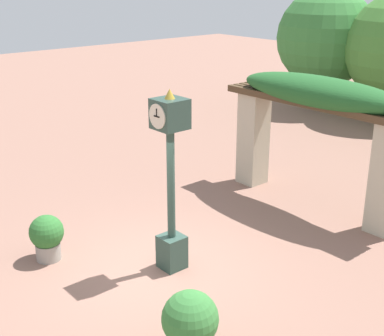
{
  "coord_description": "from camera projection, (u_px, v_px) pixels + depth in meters",
  "views": [
    {
      "loc": [
        7.14,
        -5.25,
        5.25
      ],
      "look_at": [
        0.14,
        0.78,
        1.89
      ],
      "focal_mm": 50.0,
      "sensor_mm": 36.0,
      "label": 1
    }
  ],
  "objects": [
    {
      "name": "ground_plane",
      "position": [
        156.0,
        269.0,
        10.1
      ],
      "size": [
        60.0,
        60.0,
        0.0
      ],
      "primitive_type": "plane",
      "color": "#8E6656"
    },
    {
      "name": "pedestal_clock",
      "position": [
        171.0,
        179.0,
        9.56
      ],
      "size": [
        0.53,
        0.57,
        3.43
      ],
      "color": "#2D473D",
      "rests_on": "ground"
    },
    {
      "name": "pergola",
      "position": [
        317.0,
        113.0,
        12.19
      ],
      "size": [
        5.08,
        1.21,
        3.1
      ],
      "color": "#BCB299",
      "rests_on": "ground"
    },
    {
      "name": "potted_plant_near_left",
      "position": [
        47.0,
        236.0,
        10.29
      ],
      "size": [
        0.66,
        0.66,
        0.92
      ],
      "color": "gray",
      "rests_on": "ground"
    },
    {
      "name": "potted_plant_near_right",
      "position": [
        190.0,
        321.0,
        7.68
      ],
      "size": [
        0.84,
        0.84,
        1.01
      ],
      "color": "gray",
      "rests_on": "ground"
    }
  ]
}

